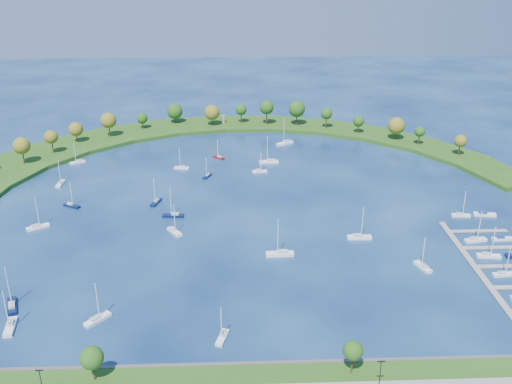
{
  "coord_description": "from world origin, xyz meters",
  "views": [
    {
      "loc": [
        -3.91,
        -222.99,
        102.32
      ],
      "look_at": [
        5.0,
        5.0,
        4.0
      ],
      "focal_mm": 40.48,
      "sensor_mm": 36.0,
      "label": 1
    }
  ],
  "objects_px": {
    "moored_boat_3": "(222,336)",
    "moored_boat_17": "(10,326)",
    "moored_boat_8": "(156,202)",
    "moored_boat_6": "(77,161)",
    "harbor_tower": "(223,119)",
    "moored_boat_4": "(97,318)",
    "moored_boat_15": "(38,226)",
    "docked_boat_8": "(475,239)",
    "moored_boat_12": "(173,215)",
    "dock_system": "(504,276)",
    "moored_boat_5": "(280,253)",
    "docked_boat_6": "(488,255)",
    "moored_boat_7": "(61,183)",
    "moored_boat_18": "(182,167)",
    "moored_boat_0": "(207,175)",
    "moored_boat_21": "(72,205)",
    "docked_boat_11": "(484,214)",
    "docked_boat_9": "(502,239)",
    "moored_boat_10": "(359,236)",
    "docked_boat_4": "(504,273)",
    "moored_boat_14": "(269,161)",
    "moored_boat_11": "(259,171)",
    "moored_boat_19": "(12,305)",
    "docked_boat_10": "(461,214)",
    "moored_boat_20": "(423,266)",
    "moored_boat_2": "(285,143)",
    "moored_boat_13": "(219,157)",
    "moored_boat_1": "(174,231)"
  },
  "relations": [
    {
      "from": "moored_boat_3",
      "to": "moored_boat_17",
      "type": "height_order",
      "value": "moored_boat_17"
    },
    {
      "from": "moored_boat_8",
      "to": "moored_boat_6",
      "type": "bearing_deg",
      "value": -120.29
    },
    {
      "from": "harbor_tower",
      "to": "moored_boat_4",
      "type": "relative_size",
      "value": 0.37
    },
    {
      "from": "moored_boat_6",
      "to": "moored_boat_15",
      "type": "distance_m",
      "value": 73.33
    },
    {
      "from": "docked_boat_8",
      "to": "moored_boat_12",
      "type": "bearing_deg",
      "value": 157.73
    },
    {
      "from": "dock_system",
      "to": "docked_boat_8",
      "type": "height_order",
      "value": "docked_boat_8"
    },
    {
      "from": "moored_boat_5",
      "to": "docked_boat_6",
      "type": "distance_m",
      "value": 73.91
    },
    {
      "from": "moored_boat_7",
      "to": "moored_boat_18",
      "type": "distance_m",
      "value": 57.31
    },
    {
      "from": "moored_boat_0",
      "to": "moored_boat_21",
      "type": "height_order",
      "value": "moored_boat_21"
    },
    {
      "from": "moored_boat_0",
      "to": "moored_boat_21",
      "type": "distance_m",
      "value": 64.42
    },
    {
      "from": "moored_boat_18",
      "to": "docked_boat_11",
      "type": "distance_m",
      "value": 140.97
    },
    {
      "from": "moored_boat_12",
      "to": "docked_boat_6",
      "type": "bearing_deg",
      "value": 165.82
    },
    {
      "from": "moored_boat_18",
      "to": "docked_boat_9",
      "type": "distance_m",
      "value": 149.39
    },
    {
      "from": "moored_boat_10",
      "to": "moored_boat_15",
      "type": "xyz_separation_m",
      "value": [
        -123.91,
        13.37,
        -0.02
      ]
    },
    {
      "from": "moored_boat_4",
      "to": "harbor_tower",
      "type": "bearing_deg",
      "value": 32.02
    },
    {
      "from": "moored_boat_4",
      "to": "moored_boat_8",
      "type": "relative_size",
      "value": 1.08
    },
    {
      "from": "moored_boat_8",
      "to": "docked_boat_4",
      "type": "height_order",
      "value": "moored_boat_8"
    },
    {
      "from": "moored_boat_14",
      "to": "moored_boat_6",
      "type": "bearing_deg",
      "value": -5.19
    },
    {
      "from": "moored_boat_3",
      "to": "moored_boat_15",
      "type": "distance_m",
      "value": 102.34
    },
    {
      "from": "moored_boat_8",
      "to": "moored_boat_11",
      "type": "bearing_deg",
      "value": 145.26
    },
    {
      "from": "moored_boat_10",
      "to": "moored_boat_11",
      "type": "relative_size",
      "value": 1.28
    },
    {
      "from": "moored_boat_4",
      "to": "docked_boat_4",
      "type": "distance_m",
      "value": 132.24
    },
    {
      "from": "moored_boat_18",
      "to": "moored_boat_17",
      "type": "bearing_deg",
      "value": 82.96
    },
    {
      "from": "moored_boat_10",
      "to": "moored_boat_19",
      "type": "bearing_deg",
      "value": -158.41
    },
    {
      "from": "docked_boat_10",
      "to": "moored_boat_20",
      "type": "bearing_deg",
      "value": -119.68
    },
    {
      "from": "moored_boat_14",
      "to": "docked_boat_11",
      "type": "xyz_separation_m",
      "value": [
        84.46,
        -65.21,
        -0.33
      ]
    },
    {
      "from": "moored_boat_6",
      "to": "docked_boat_8",
      "type": "distance_m",
      "value": 191.97
    },
    {
      "from": "moored_boat_14",
      "to": "moored_boat_19",
      "type": "height_order",
      "value": "moored_boat_14"
    },
    {
      "from": "moored_boat_8",
      "to": "docked_boat_11",
      "type": "relative_size",
      "value": 1.28
    },
    {
      "from": "moored_boat_8",
      "to": "moored_boat_18",
      "type": "height_order",
      "value": "moored_boat_8"
    },
    {
      "from": "moored_boat_3",
      "to": "docked_boat_6",
      "type": "bearing_deg",
      "value": 130.26
    },
    {
      "from": "moored_boat_6",
      "to": "moored_boat_12",
      "type": "xyz_separation_m",
      "value": [
        54.48,
        -64.88,
        0.03
      ]
    },
    {
      "from": "moored_boat_11",
      "to": "moored_boat_2",
      "type": "bearing_deg",
      "value": 65.49
    },
    {
      "from": "moored_boat_17",
      "to": "moored_boat_19",
      "type": "height_order",
      "value": "moored_boat_19"
    },
    {
      "from": "moored_boat_0",
      "to": "moored_boat_7",
      "type": "height_order",
      "value": "moored_boat_7"
    },
    {
      "from": "harbor_tower",
      "to": "moored_boat_6",
      "type": "bearing_deg",
      "value": -139.54
    },
    {
      "from": "moored_boat_5",
      "to": "moored_boat_19",
      "type": "bearing_deg",
      "value": 17.59
    },
    {
      "from": "moored_boat_2",
      "to": "moored_boat_10",
      "type": "bearing_deg",
      "value": 67.25
    },
    {
      "from": "moored_boat_12",
      "to": "docked_boat_10",
      "type": "bearing_deg",
      "value": -178.1
    },
    {
      "from": "moored_boat_0",
      "to": "moored_boat_13",
      "type": "distance_m",
      "value": 26.38
    },
    {
      "from": "moored_boat_13",
      "to": "moored_boat_15",
      "type": "bearing_deg",
      "value": 90.55
    },
    {
      "from": "moored_boat_8",
      "to": "moored_boat_15",
      "type": "relative_size",
      "value": 0.91
    },
    {
      "from": "moored_boat_15",
      "to": "moored_boat_0",
      "type": "bearing_deg",
      "value": 8.12
    },
    {
      "from": "moored_boat_0",
      "to": "moored_boat_15",
      "type": "distance_m",
      "value": 82.37
    },
    {
      "from": "moored_boat_4",
      "to": "moored_boat_12",
      "type": "height_order",
      "value": "moored_boat_12"
    },
    {
      "from": "moored_boat_1",
      "to": "docked_boat_8",
      "type": "height_order",
      "value": "docked_boat_8"
    },
    {
      "from": "moored_boat_12",
      "to": "docked_boat_9",
      "type": "height_order",
      "value": "moored_boat_12"
    },
    {
      "from": "moored_boat_0",
      "to": "moored_boat_18",
      "type": "distance_m",
      "value": 17.51
    },
    {
      "from": "moored_boat_17",
      "to": "docked_boat_9",
      "type": "xyz_separation_m",
      "value": [
        165.54,
        47.76,
        -0.37
      ]
    },
    {
      "from": "moored_boat_13",
      "to": "moored_boat_18",
      "type": "xyz_separation_m",
      "value": [
        -18.08,
        -14.28,
        0.02
      ]
    }
  ]
}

